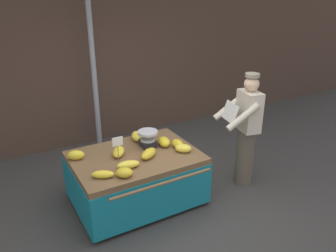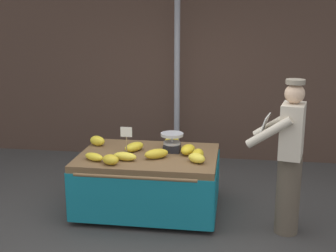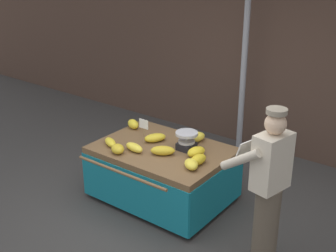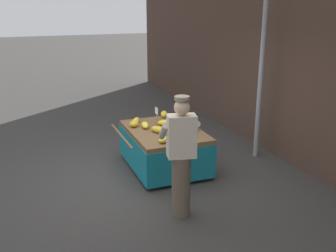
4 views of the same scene
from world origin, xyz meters
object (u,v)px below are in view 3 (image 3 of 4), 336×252
object	(u,v)px
banana_bunch_2	(133,124)
banana_bunch_3	(196,152)
banana_bunch_1	(155,138)
banana_bunch_6	(134,147)
banana_bunch_5	(198,160)
banana_bunch_0	(196,137)
street_pole	(244,63)
weighing_scale	(187,141)
banana_bunch_4	(163,151)
banana_bunch_8	(110,142)
price_sign	(144,126)
vendor_person	(268,188)
banana_cart	(162,161)
banana_bunch_7	(191,164)
banana_bunch_9	(118,149)

from	to	relation	value
banana_bunch_2	banana_bunch_3	bearing A→B (deg)	-10.03
banana_bunch_1	banana_bunch_6	world-z (taller)	banana_bunch_1
banana_bunch_1	banana_bunch_5	world-z (taller)	banana_bunch_5
banana_bunch_2	banana_bunch_0	bearing A→B (deg)	9.12
street_pole	banana_bunch_0	xyz separation A→B (m)	(0.12, -1.44, -0.67)
banana_bunch_2	banana_bunch_3	size ratio (longest dim) A/B	0.88
weighing_scale	banana_bunch_4	distance (m)	0.34
weighing_scale	banana_bunch_8	size ratio (longest dim) A/B	1.05
price_sign	banana_bunch_5	distance (m)	0.89
banana_bunch_4	banana_bunch_8	xyz separation A→B (m)	(-0.70, -0.19, -0.01)
street_pole	vendor_person	bearing A→B (deg)	-55.88
street_pole	banana_bunch_8	xyz separation A→B (m)	(-0.68, -2.20, -0.69)
banana_cart	weighing_scale	size ratio (longest dim) A/B	6.01
banana_bunch_7	banana_bunch_3	bearing A→B (deg)	113.80
banana_cart	banana_bunch_9	distance (m)	0.62
price_sign	banana_bunch_5	size ratio (longest dim) A/B	1.35
banana_bunch_2	banana_bunch_8	xyz separation A→B (m)	(0.15, -0.61, -0.02)
weighing_scale	banana_bunch_4	world-z (taller)	weighing_scale
weighing_scale	banana_bunch_1	world-z (taller)	weighing_scale
banana_bunch_1	weighing_scale	bearing A→B (deg)	6.40
banana_bunch_2	weighing_scale	bearing A→B (deg)	-6.89
banana_bunch_2	banana_bunch_6	distance (m)	0.74
vendor_person	banana_bunch_0	bearing A→B (deg)	150.52
price_sign	vendor_person	bearing A→B (deg)	-9.51
banana_cart	banana_bunch_8	distance (m)	0.70
banana_bunch_0	banana_bunch_1	bearing A→B (deg)	-142.49
banana_bunch_0	banana_bunch_4	bearing A→B (deg)	-99.96
price_sign	banana_bunch_4	distance (m)	0.44
banana_bunch_3	banana_bunch_2	bearing A→B (deg)	169.97
banana_cart	weighing_scale	world-z (taller)	weighing_scale
banana_cart	banana_bunch_0	distance (m)	0.54
banana_bunch_1	banana_bunch_4	distance (m)	0.41
banana_bunch_8	banana_bunch_9	world-z (taller)	banana_bunch_9
banana_bunch_0	banana_bunch_8	size ratio (longest dim) A/B	1.02
vendor_person	banana_bunch_8	bearing A→B (deg)	179.43
weighing_scale	banana_bunch_6	distance (m)	0.65
vendor_person	banana_bunch_7	bearing A→B (deg)	173.14
banana_bunch_1	street_pole	bearing A→B (deg)	80.28
weighing_scale	banana_bunch_5	world-z (taller)	weighing_scale
banana_bunch_1	banana_bunch_6	size ratio (longest dim) A/B	1.03
weighing_scale	banana_bunch_7	xyz separation A→B (m)	(0.34, -0.39, -0.06)
banana_bunch_3	banana_cart	bearing A→B (deg)	-173.16
banana_cart	banana_bunch_4	bearing A→B (deg)	-50.33
street_pole	banana_bunch_1	world-z (taller)	street_pole
banana_bunch_1	banana_bunch_3	size ratio (longest dim) A/B	1.17
banana_bunch_7	banana_bunch_8	xyz separation A→B (m)	(-1.18, -0.10, -0.01)
banana_bunch_0	vendor_person	xyz separation A→B (m)	(1.38, -0.78, 0.09)
banana_bunch_5	banana_bunch_6	bearing A→B (deg)	-167.96
banana_bunch_4	banana_bunch_2	bearing A→B (deg)	153.54
banana_bunch_6	banana_bunch_0	bearing A→B (deg)	57.47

